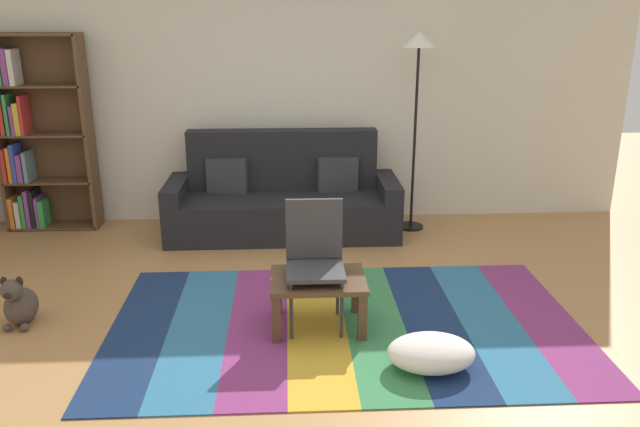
% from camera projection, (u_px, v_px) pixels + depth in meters
% --- Properties ---
extents(ground_plane, '(14.00, 14.00, 0.00)m').
position_uv_depth(ground_plane, '(315.00, 327.00, 4.51)').
color(ground_plane, '#B27F4C').
extents(back_wall, '(6.80, 0.10, 2.70)m').
position_uv_depth(back_wall, '(304.00, 91.00, 6.51)').
color(back_wall, silver).
rests_on(back_wall, ground_plane).
extents(rug, '(3.33, 2.02, 0.01)m').
position_uv_depth(rug, '(345.00, 325.00, 4.53)').
color(rug, navy).
rests_on(rug, ground_plane).
extents(couch, '(2.26, 0.80, 1.00)m').
position_uv_depth(couch, '(283.00, 200.00, 6.31)').
color(couch, black).
rests_on(couch, ground_plane).
extents(bookshelf, '(0.90, 0.28, 1.94)m').
position_uv_depth(bookshelf, '(33.00, 139.00, 6.28)').
color(bookshelf, brown).
rests_on(bookshelf, ground_plane).
extents(coffee_table, '(0.66, 0.50, 0.37)m').
position_uv_depth(coffee_table, '(318.00, 287.00, 4.42)').
color(coffee_table, '#513826').
rests_on(coffee_table, rug).
extents(pouf, '(0.55, 0.40, 0.21)m').
position_uv_depth(pouf, '(431.00, 353.00, 3.95)').
color(pouf, white).
rests_on(pouf, rug).
extents(dog, '(0.22, 0.35, 0.40)m').
position_uv_depth(dog, '(19.00, 304.00, 4.50)').
color(dog, '#473D33').
rests_on(dog, ground_plane).
extents(standing_lamp, '(0.32, 0.32, 1.95)m').
position_uv_depth(standing_lamp, '(418.00, 67.00, 6.04)').
color(standing_lamp, black).
rests_on(standing_lamp, ground_plane).
extents(tv_remote, '(0.11, 0.15, 0.02)m').
position_uv_depth(tv_remote, '(304.00, 277.00, 4.38)').
color(tv_remote, black).
rests_on(tv_remote, coffee_table).
extents(folding_chair, '(0.40, 0.40, 0.90)m').
position_uv_depth(folding_chair, '(315.00, 253.00, 4.42)').
color(folding_chair, '#38383D').
rests_on(folding_chair, ground_plane).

